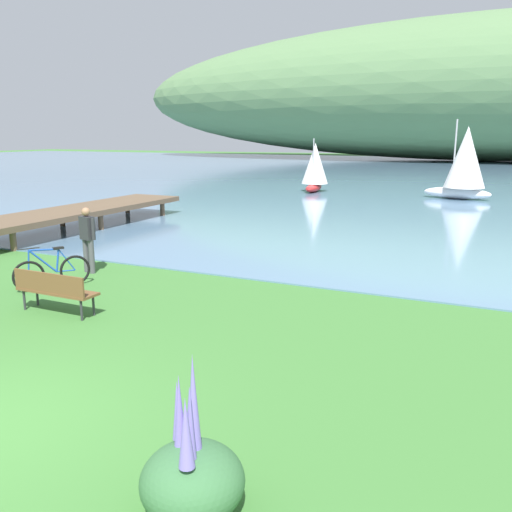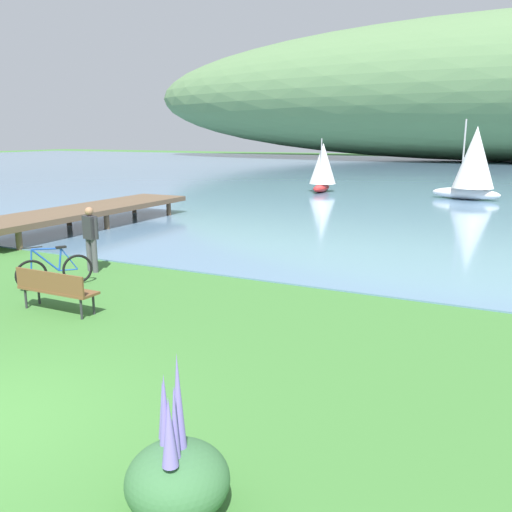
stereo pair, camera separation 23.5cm
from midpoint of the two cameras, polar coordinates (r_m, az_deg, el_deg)
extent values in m
cube|color=#5B7F9E|center=(52.00, 20.04, 8.09)|extent=(180.00, 80.00, 0.04)
ellipsoid|color=#567A4C|center=(81.38, 25.11, 15.80)|extent=(108.28, 28.00, 19.03)
cube|color=brown|center=(11.58, -19.68, -3.41)|extent=(1.80, 0.49, 0.05)
cube|color=brown|center=(11.39, -20.52, -2.57)|extent=(1.80, 0.05, 0.40)
cylinder|color=#2D2D33|center=(12.30, -21.52, -3.73)|extent=(0.05, 0.05, 0.45)
cylinder|color=#2D2D33|center=(11.24, -16.26, -4.85)|extent=(0.05, 0.05, 0.45)
cylinder|color=#2D2D33|center=(12.09, -22.69, -4.11)|extent=(0.05, 0.05, 0.45)
cylinder|color=#2D2D33|center=(11.01, -17.45, -5.30)|extent=(0.05, 0.05, 0.45)
torus|color=black|center=(13.40, -22.24, -1.89)|extent=(0.42, 0.65, 0.72)
torus|color=black|center=(13.61, -17.91, -1.33)|extent=(0.42, 0.65, 0.72)
cylinder|color=#1E4CB2|center=(13.39, -20.93, -0.42)|extent=(0.35, 0.54, 0.61)
cylinder|color=#1E4CB2|center=(13.35, -20.86, 0.71)|extent=(0.37, 0.58, 0.09)
cylinder|color=#1E4CB2|center=(13.46, -19.57, -0.36)|extent=(0.10, 0.13, 0.54)
cylinder|color=#1E4CB2|center=(13.56, -18.78, -1.40)|extent=(0.25, 0.38, 0.05)
cylinder|color=#1E4CB2|center=(13.51, -18.69, -0.29)|extent=(0.21, 0.33, 0.56)
cylinder|color=#1E4CB2|center=(13.34, -22.24, -0.62)|extent=(0.08, 0.09, 0.60)
cube|color=black|center=(13.41, -19.50, 0.89)|extent=(0.21, 0.26, 0.05)
cylinder|color=black|center=(13.27, -22.26, 0.82)|extent=(0.27, 0.42, 0.02)
cylinder|color=#4C4C51|center=(14.78, -16.80, 0.13)|extent=(0.14, 0.14, 0.88)
cylinder|color=#4C4C51|center=(14.58, -16.27, 0.00)|extent=(0.14, 0.14, 0.88)
cube|color=#2D2D33|center=(14.54, -16.72, 2.92)|extent=(0.42, 0.30, 0.60)
sphere|color=#9E7051|center=(14.48, -16.83, 4.55)|extent=(0.22, 0.22, 0.22)
cylinder|color=#2D2D33|center=(14.76, -17.29, 3.01)|extent=(0.09, 0.09, 0.56)
cylinder|color=#2D2D33|center=(14.33, -16.14, 2.81)|extent=(0.09, 0.09, 0.56)
ellipsoid|color=#386B3D|center=(5.51, -6.99, -22.51)|extent=(0.99, 0.99, 0.70)
cylinder|color=#386B3D|center=(5.43, -8.18, -19.66)|extent=(0.02, 0.02, 0.12)
cone|color=#8470D1|center=(5.22, -8.33, -15.81)|extent=(0.12, 0.12, 0.71)
cylinder|color=#386B3D|center=(5.14, -7.63, -21.72)|extent=(0.02, 0.02, 0.12)
cone|color=#8470D1|center=(4.93, -7.77, -17.98)|extent=(0.15, 0.15, 0.66)
cylinder|color=#386B3D|center=(5.36, -6.74, -20.10)|extent=(0.02, 0.02, 0.12)
cone|color=#8470D1|center=(5.10, -6.90, -15.07)|extent=(0.14, 0.14, 0.94)
cylinder|color=#386B3D|center=(5.44, -7.12, -19.56)|extent=(0.02, 0.02, 0.12)
cone|color=#8470D1|center=(5.27, -7.23, -16.35)|extent=(0.11, 0.11, 0.58)
cylinder|color=#386B3D|center=(5.24, -7.11, -20.96)|extent=(0.02, 0.02, 0.12)
cone|color=#8470D1|center=(5.03, -7.24, -17.06)|extent=(0.09, 0.09, 0.70)
cylinder|color=#386B3D|center=(5.53, -8.36, -19.01)|extent=(0.02, 0.02, 0.12)
cone|color=#8470D1|center=(5.36, -8.49, -15.76)|extent=(0.11, 0.11, 0.59)
ellipsoid|color=#B22323|center=(34.16, 7.13, 7.17)|extent=(1.06, 2.85, 0.49)
cylinder|color=#B2B2B2|center=(33.83, 7.12, 9.90)|extent=(0.07, 0.07, 2.79)
cone|color=white|center=(34.30, 7.31, 9.70)|extent=(1.82, 1.82, 2.51)
ellipsoid|color=white|center=(32.10, 21.51, 6.18)|extent=(3.81, 1.75, 0.64)
cylinder|color=#B2B2B2|center=(32.04, 21.33, 10.07)|extent=(0.09, 0.09, 3.68)
cone|color=white|center=(31.87, 22.40, 9.64)|extent=(2.57, 2.57, 3.31)
cube|color=brown|center=(21.67, -17.20, 4.67)|extent=(2.40, 10.00, 0.20)
cylinder|color=brown|center=(18.33, -23.47, 1.53)|extent=(0.20, 0.20, 0.60)
cylinder|color=brown|center=(22.39, -18.93, 3.75)|extent=(0.20, 0.20, 0.60)
cylinder|color=brown|center=(21.08, -15.22, 3.48)|extent=(0.20, 0.20, 0.60)
cylinder|color=brown|center=(25.33, -12.53, 5.10)|extent=(0.20, 0.20, 0.60)
cylinder|color=brown|center=(24.19, -8.96, 4.90)|extent=(0.20, 0.20, 0.60)
camera|label=1|loc=(0.12, -89.41, 0.13)|focal=37.76mm
camera|label=2|loc=(0.12, 90.59, -0.13)|focal=37.76mm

